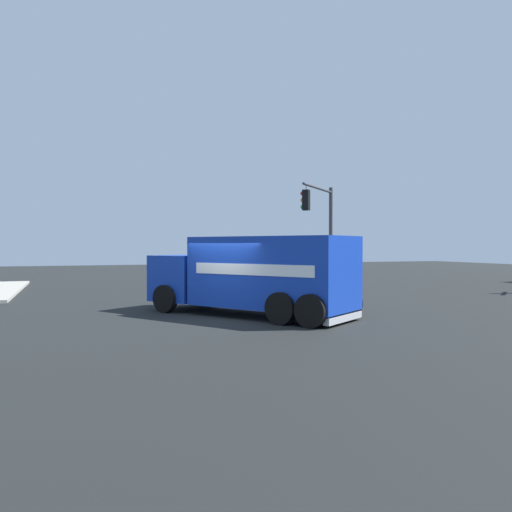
{
  "coord_description": "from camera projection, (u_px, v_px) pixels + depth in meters",
  "views": [
    {
      "loc": [
        16.05,
        -4.89,
        2.4
      ],
      "look_at": [
        -0.62,
        1.24,
        2.05
      ],
      "focal_mm": 35.54,
      "sensor_mm": 36.0,
      "label": 1
    }
  ],
  "objects": [
    {
      "name": "pickup_silver",
      "position": [
        230.0,
        277.0,
        26.95
      ],
      "size": [
        2.37,
        5.25,
        1.38
      ],
      "color": "#B7BABF",
      "rests_on": "ground"
    },
    {
      "name": "ground_plane",
      "position": [
        227.0,
        318.0,
        16.8
      ],
      "size": [
        100.0,
        100.0,
        0.0
      ],
      "primitive_type": "plane",
      "color": "black"
    },
    {
      "name": "delivery_truck",
      "position": [
        254.0,
        274.0,
        17.48
      ],
      "size": [
        7.63,
        6.36,
        2.72
      ],
      "color": "#1438AD",
      "rests_on": "ground"
    },
    {
      "name": "traffic_light_primary",
      "position": [
        322.0,
        222.0,
        25.62
      ],
      "size": [
        3.05,
        3.13,
        5.51
      ],
      "color": "#38383D",
      "rests_on": "ground"
    }
  ]
}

